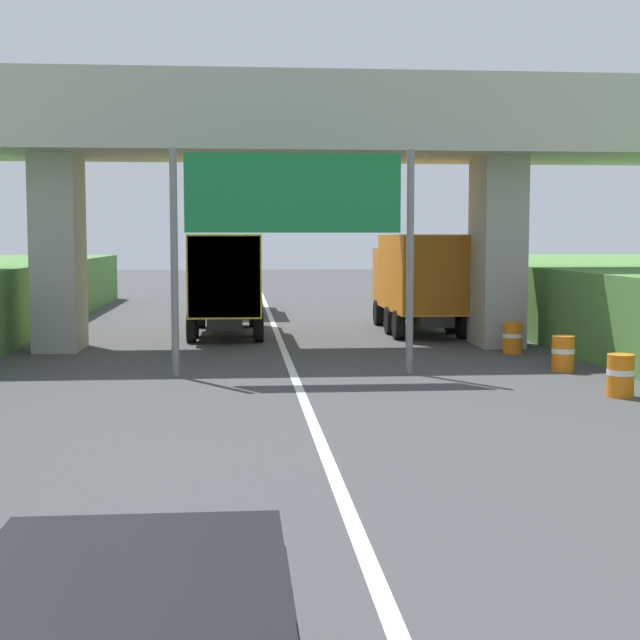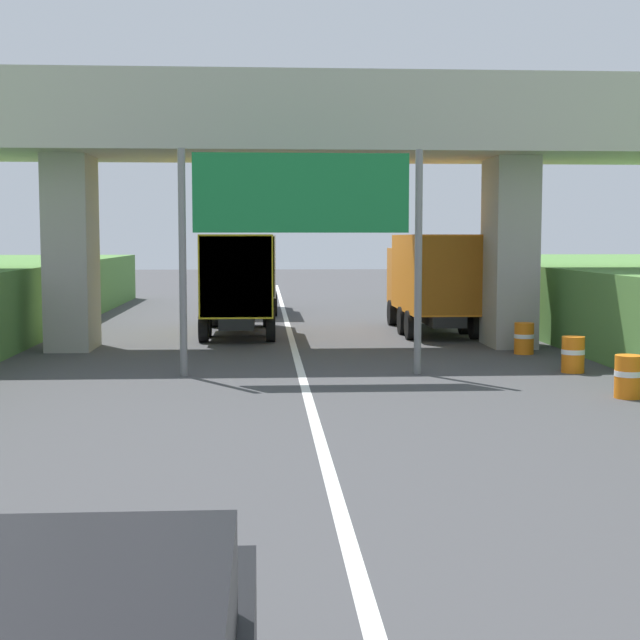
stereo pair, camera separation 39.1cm
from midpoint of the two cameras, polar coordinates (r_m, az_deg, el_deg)
The scene contains 10 objects.
lane_centre_stripe at distance 22.73m, azimuth -0.63°, elevation -3.39°, with size 0.20×87.01×0.01m, color white.
overpass_bridge at distance 28.49m, azimuth -1.24°, elevation 10.45°, with size 40.00×4.80×7.96m.
overhead_highway_sign at distance 22.60m, azimuth -0.65°, elevation 6.83°, with size 5.88×0.18×5.46m.
truck_silver at distance 41.96m, azimuth -4.09°, elevation 3.11°, with size 2.44×7.30×3.44m.
truck_yellow at distance 32.21m, azimuth -4.63°, elevation 2.52°, with size 2.44×7.30×3.44m.
truck_orange at distance 33.10m, azimuth 7.12°, elevation 2.57°, with size 2.44×7.30×3.44m.
car_white at distance 49.80m, azimuth -4.27°, elevation 2.17°, with size 1.86×4.10×1.72m.
construction_barrel_3 at distance 20.58m, azimuth 18.80°, elevation -3.27°, with size 0.57×0.57×0.90m.
construction_barrel_4 at distance 24.06m, azimuth 15.62°, elevation -2.02°, with size 0.57×0.57×0.90m.
construction_barrel_5 at distance 27.53m, azimuth 12.73°, elevation -1.09°, with size 0.57×0.57×0.90m.
Camera 2 is at (-0.92, 1.03, 3.34)m, focal length 52.49 mm.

